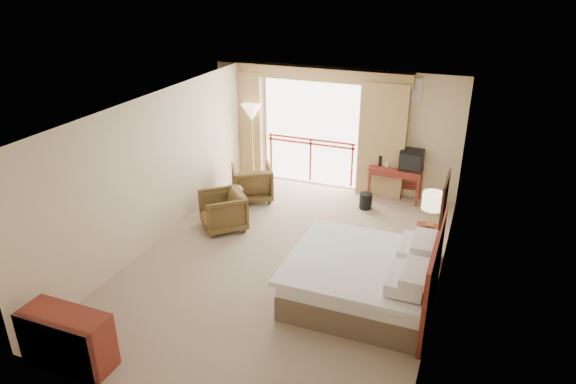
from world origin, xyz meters
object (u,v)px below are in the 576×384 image
at_px(dresser, 67,340).
at_px(nightstand, 427,244).
at_px(armchair_far, 253,199).
at_px(armchair_near, 224,228).
at_px(bed, 366,278).
at_px(wastebasket, 366,201).
at_px(desk, 396,174).
at_px(floor_lamp, 252,115).
at_px(table_lamp, 433,202).
at_px(tv, 412,160).
at_px(side_table, 233,197).

bearing_deg(dresser, nightstand, 43.16).
relative_size(armchair_far, armchair_near, 1.04).
distance_m(bed, wastebasket, 3.24).
bearing_deg(desk, floor_lamp, -178.53).
height_order(table_lamp, dresser, table_lamp).
relative_size(armchair_far, dresser, 0.73).
distance_m(table_lamp, dresser, 5.83).
relative_size(tv, armchair_far, 0.56).
bearing_deg(armchair_near, armchair_far, 140.31).
distance_m(desk, armchair_far, 3.16).
distance_m(bed, desk, 3.92).
height_order(wastebasket, dresser, dresser).
xyz_separation_m(nightstand, floor_lamp, (-4.32, 2.20, 1.27)).
xyz_separation_m(armchair_far, armchair_near, (0.06, -1.45, 0.00)).
bearing_deg(table_lamp, nightstand, -90.00).
bearing_deg(desk, dresser, -115.25).
bearing_deg(nightstand, bed, -120.21).
distance_m(bed, table_lamp, 1.86).
distance_m(nightstand, table_lamp, 0.79).
bearing_deg(armchair_far, nightstand, 131.30).
relative_size(nightstand, table_lamp, 0.97).
xyz_separation_m(table_lamp, floor_lamp, (-4.32, 2.15, 0.48)).
relative_size(armchair_near, dresser, 0.70).
bearing_deg(tv, armchair_near, -153.35).
bearing_deg(armchair_near, tv, 87.77).
height_order(armchair_near, floor_lamp, floor_lamp).
relative_size(tv, armchair_near, 0.58).
xyz_separation_m(tv, wastebasket, (-0.76, -0.71, -0.77)).
relative_size(desk, dresser, 0.97).
distance_m(side_table, dresser, 4.71).
xyz_separation_m(tv, dresser, (-3.17, -6.60, -0.55)).
height_order(nightstand, armchair_near, nightstand).
distance_m(floor_lamp, dresser, 6.58).
distance_m(nightstand, floor_lamp, 5.01).
bearing_deg(dresser, desk, 62.12).
distance_m(armchair_far, floor_lamp, 1.92).
xyz_separation_m(bed, table_lamp, (0.72, 1.56, 0.71)).
relative_size(nightstand, desk, 0.54).
height_order(wastebasket, floor_lamp, floor_lamp).
distance_m(armchair_near, floor_lamp, 2.95).
xyz_separation_m(side_table, floor_lamp, (-0.37, 1.75, 1.22)).
bearing_deg(side_table, bed, -31.28).
xyz_separation_m(armchair_far, dresser, (0.00, -5.46, 0.38)).
xyz_separation_m(bed, armchair_near, (-3.09, 1.26, -0.38)).
relative_size(table_lamp, dresser, 0.54).
distance_m(bed, tv, 3.89).
height_order(desk, side_table, desk).
relative_size(armchair_far, side_table, 1.65).
height_order(nightstand, dresser, dresser).
height_order(side_table, floor_lamp, floor_lamp).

